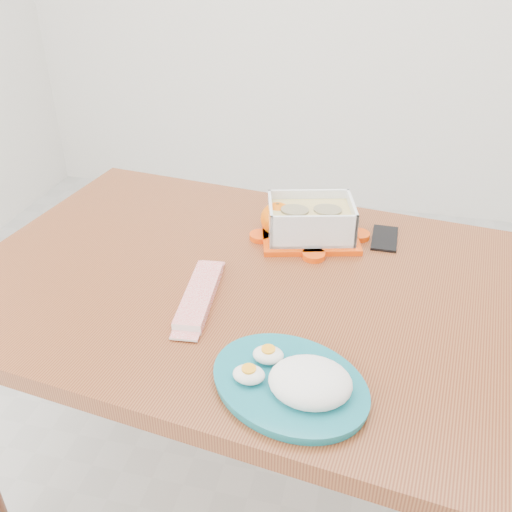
% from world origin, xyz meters
% --- Properties ---
extents(ground, '(3.50, 3.50, 0.00)m').
position_xyz_m(ground, '(0.00, 0.00, 0.00)').
color(ground, '#B7B7B2').
rests_on(ground, ground).
extents(dining_table, '(1.37, 1.00, 0.75)m').
position_xyz_m(dining_table, '(-0.08, -0.18, 0.66)').
color(dining_table, brown).
rests_on(dining_table, ground).
extents(food_container, '(0.27, 0.23, 0.10)m').
position_xyz_m(food_container, '(0.01, 0.02, 0.80)').
color(food_container, '#EC4307').
rests_on(food_container, dining_table).
extents(orange_fruit, '(0.08, 0.08, 0.08)m').
position_xyz_m(orange_fruit, '(-0.07, 0.03, 0.79)').
color(orange_fruit, '#FF6305').
rests_on(orange_fruit, dining_table).
extents(rice_plate, '(0.37, 0.37, 0.08)m').
position_xyz_m(rice_plate, '(0.07, -0.49, 0.77)').
color(rice_plate, '#166E7B').
rests_on(rice_plate, dining_table).
extents(candy_bar, '(0.08, 0.23, 0.02)m').
position_xyz_m(candy_bar, '(-0.17, -0.28, 0.76)').
color(candy_bar, red).
rests_on(candy_bar, dining_table).
extents(smartphone, '(0.06, 0.12, 0.01)m').
position_xyz_m(smartphone, '(0.19, 0.06, 0.75)').
color(smartphone, black).
rests_on(smartphone, dining_table).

